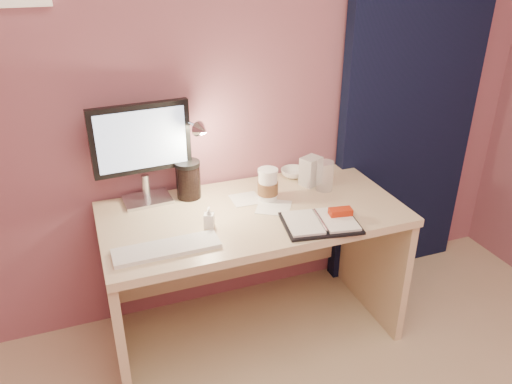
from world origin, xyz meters
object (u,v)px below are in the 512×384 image
object	(u,v)px
desk	(248,243)
dark_jar	(188,181)
monitor	(141,145)
desk_lamp	(181,152)
planner	(322,221)
bowl	(294,173)
coffee_cup	(268,185)
clear_cup	(325,176)
keyboard	(167,248)
lotion_bottle	(209,217)
product_box	(311,171)

from	to	relation	value
desk	dark_jar	world-z (taller)	dark_jar
monitor	dark_jar	bearing A→B (deg)	-11.03
desk	desk_lamp	bearing A→B (deg)	154.45
planner	bowl	distance (m)	0.52
coffee_cup	monitor	bearing A→B (deg)	161.47
bowl	planner	bearing A→B (deg)	-99.94
desk	planner	world-z (taller)	planner
desk_lamp	clear_cup	bearing A→B (deg)	-29.22
keyboard	lotion_bottle	xyz separation A→B (m)	(0.21, 0.12, 0.04)
desk	keyboard	distance (m)	0.57
bowl	desk	bearing A→B (deg)	-148.10
keyboard	lotion_bottle	distance (m)	0.25
desk	product_box	bearing A→B (deg)	13.70
dark_jar	keyboard	bearing A→B (deg)	-114.42
planner	coffee_cup	bearing A→B (deg)	123.68
clear_cup	lotion_bottle	size ratio (longest dim) A/B	1.57
coffee_cup	bowl	xyz separation A→B (m)	(0.23, 0.20, -0.05)
clear_cup	dark_jar	xyz separation A→B (m)	(-0.66, 0.16, 0.01)
planner	dark_jar	size ratio (longest dim) A/B	2.17
desk_lamp	product_box	bearing A→B (deg)	-22.87
dark_jar	product_box	size ratio (longest dim) A/B	1.13
keyboard	desk_lamp	distance (m)	0.50
lotion_bottle	desk_lamp	world-z (taller)	desk_lamp
keyboard	clear_cup	bearing A→B (deg)	17.22
monitor	desk	bearing A→B (deg)	-27.30
monitor	dark_jar	size ratio (longest dim) A/B	2.90
keyboard	coffee_cup	bearing A→B (deg)	25.84
desk	monitor	size ratio (longest dim) A/B	2.88
coffee_cup	desk_lamp	world-z (taller)	desk_lamp
planner	lotion_bottle	world-z (taller)	lotion_bottle
lotion_bottle	desk_lamp	size ratio (longest dim) A/B	0.24
monitor	desk_lamp	world-z (taller)	monitor
planner	product_box	distance (m)	0.42
dark_jar	monitor	bearing A→B (deg)	172.92
keyboard	coffee_cup	size ratio (longest dim) A/B	2.71
dark_jar	desk_lamp	bearing A→B (deg)	-130.63
product_box	desk_lamp	distance (m)	0.68
product_box	keyboard	bearing A→B (deg)	179.51
desk_lamp	monitor	bearing A→B (deg)	141.02
coffee_cup	dark_jar	bearing A→B (deg)	155.48
coffee_cup	desk_lamp	size ratio (longest dim) A/B	0.39
clear_cup	coffee_cup	bearing A→B (deg)	-179.24
planner	lotion_bottle	size ratio (longest dim) A/B	3.78
coffee_cup	planner	bearing A→B (deg)	-65.64
coffee_cup	product_box	size ratio (longest dim) A/B	1.08
desk	dark_jar	size ratio (longest dim) A/B	8.35
lotion_bottle	product_box	distance (m)	0.65
planner	bowl	bearing A→B (deg)	89.38
keyboard	bowl	distance (m)	0.91
clear_cup	bowl	xyz separation A→B (m)	(-0.08, 0.20, -0.05)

